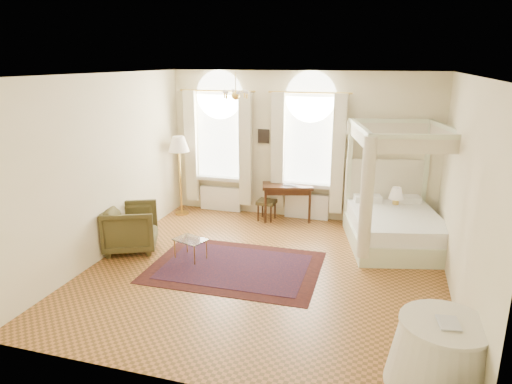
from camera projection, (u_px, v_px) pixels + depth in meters
ground at (264, 271)px, 7.89m from camera, size 6.00×6.00×0.00m
room_walls at (265, 159)px, 7.34m from camera, size 6.00×6.00×6.00m
window_left at (219, 150)px, 10.64m from camera, size 1.62×0.27×3.29m
window_right at (308, 155)px, 10.07m from camera, size 1.62×0.27×3.29m
chandelier at (236, 94)px, 8.43m from camera, size 0.51×0.45×0.50m
wall_pictures at (304, 136)px, 10.07m from camera, size 2.54×0.03×0.39m
canopy_bed at (396, 220)px, 8.82m from camera, size 2.23×2.52×2.36m
nightstand at (395, 222)px, 9.48m from camera, size 0.47×0.45×0.56m
nightstand_lamp at (396, 194)px, 9.36m from camera, size 0.30×0.30×0.44m
writing_desk at (287, 190)px, 10.24m from camera, size 1.23×0.86×0.83m
laptop at (292, 185)px, 10.13m from camera, size 0.38×0.29×0.03m
stool at (267, 204)px, 10.33m from camera, size 0.43×0.43×0.46m
armchair at (131, 228)px, 8.69m from camera, size 1.27×1.26×0.88m
coffee_table at (190, 241)px, 8.29m from camera, size 0.66×0.56×0.38m
floor_lamp at (179, 148)px, 10.40m from camera, size 0.48×0.48×1.85m
oriental_rug at (235, 267)px, 8.04m from camera, size 2.96×2.15×0.01m
side_table at (441, 355)px, 5.01m from camera, size 1.19×1.19×0.81m
book at (438, 322)px, 4.86m from camera, size 0.25×0.32×0.03m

